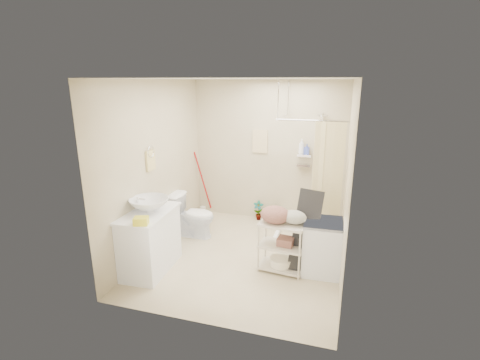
% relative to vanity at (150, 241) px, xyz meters
% --- Properties ---
extents(floor, '(3.20, 3.20, 0.00)m').
position_rel_vanity_xyz_m(floor, '(1.16, 0.72, -0.43)').
color(floor, beige).
rests_on(floor, ground).
extents(ceiling, '(2.80, 3.20, 0.04)m').
position_rel_vanity_xyz_m(ceiling, '(1.16, 0.72, 2.17)').
color(ceiling, silver).
rests_on(ceiling, ground).
extents(wall_back, '(2.80, 0.04, 2.60)m').
position_rel_vanity_xyz_m(wall_back, '(1.16, 2.32, 0.87)').
color(wall_back, '#C4B897').
rests_on(wall_back, ground).
extents(wall_front, '(2.80, 0.04, 2.60)m').
position_rel_vanity_xyz_m(wall_front, '(1.16, -0.88, 0.87)').
color(wall_front, '#C4B897').
rests_on(wall_front, ground).
extents(wall_left, '(0.04, 3.20, 2.60)m').
position_rel_vanity_xyz_m(wall_left, '(-0.24, 0.72, 0.87)').
color(wall_left, '#C4B897').
rests_on(wall_left, ground).
extents(wall_right, '(0.04, 3.20, 2.60)m').
position_rel_vanity_xyz_m(wall_right, '(2.56, 0.72, 0.87)').
color(wall_right, '#C4B897').
rests_on(wall_right, ground).
extents(vanity, '(0.59, 1.00, 0.86)m').
position_rel_vanity_xyz_m(vanity, '(0.00, 0.00, 0.00)').
color(vanity, silver).
rests_on(vanity, ground).
extents(sink, '(0.68, 0.68, 0.18)m').
position_rel_vanity_xyz_m(sink, '(0.01, 0.03, 0.52)').
color(sink, silver).
rests_on(sink, vanity).
extents(counter_basket, '(0.21, 0.18, 0.10)m').
position_rel_vanity_xyz_m(counter_basket, '(0.15, -0.40, 0.48)').
color(counter_basket, yellow).
rests_on(counter_basket, vanity).
extents(floor_basket, '(0.25, 0.21, 0.12)m').
position_rel_vanity_xyz_m(floor_basket, '(0.12, -0.17, -0.37)').
color(floor_basket, yellow).
rests_on(floor_basket, ground).
extents(toilet, '(0.73, 0.42, 0.75)m').
position_rel_vanity_xyz_m(toilet, '(0.12, 1.19, -0.06)').
color(toilet, white).
rests_on(toilet, ground).
extents(mop, '(0.15, 0.15, 1.26)m').
position_rel_vanity_xyz_m(mop, '(-0.15, 2.25, 0.20)').
color(mop, '#A10A0D').
rests_on(mop, ground).
extents(potted_plant_a, '(0.21, 0.16, 0.37)m').
position_rel_vanity_xyz_m(potted_plant_a, '(1.02, 2.19, -0.24)').
color(potted_plant_a, brown).
rests_on(potted_plant_a, ground).
extents(potted_plant_b, '(0.26, 0.25, 0.36)m').
position_rel_vanity_xyz_m(potted_plant_b, '(1.33, 2.14, -0.25)').
color(potted_plant_b, '#964228').
rests_on(potted_plant_b, ground).
extents(hanging_towel, '(0.28, 0.03, 0.42)m').
position_rel_vanity_xyz_m(hanging_towel, '(1.01, 2.30, 1.07)').
color(hanging_towel, beige).
rests_on(hanging_towel, wall_back).
extents(towel_ring, '(0.04, 0.22, 0.34)m').
position_rel_vanity_xyz_m(towel_ring, '(-0.22, 0.52, 1.04)').
color(towel_ring, '#DDC87B').
rests_on(towel_ring, wall_left).
extents(tp_holder, '(0.08, 0.12, 0.14)m').
position_rel_vanity_xyz_m(tp_holder, '(-0.20, 0.77, 0.29)').
color(tp_holder, white).
rests_on(tp_holder, wall_left).
extents(shower, '(1.10, 1.10, 2.10)m').
position_rel_vanity_xyz_m(shower, '(2.01, 1.77, 0.62)').
color(shower, white).
rests_on(shower, ground).
extents(shampoo_bottle_a, '(0.13, 0.13, 0.27)m').
position_rel_vanity_xyz_m(shampoo_bottle_a, '(1.78, 2.25, 1.02)').
color(shampoo_bottle_a, silver).
rests_on(shampoo_bottle_a, shower).
extents(shampoo_bottle_b, '(0.09, 0.09, 0.19)m').
position_rel_vanity_xyz_m(shampoo_bottle_b, '(1.87, 2.24, 0.98)').
color(shampoo_bottle_b, '#3C4CA6').
rests_on(shampoo_bottle_b, shower).
extents(washing_machine, '(0.53, 0.55, 0.75)m').
position_rel_vanity_xyz_m(washing_machine, '(2.30, 0.61, -0.06)').
color(washing_machine, silver).
rests_on(washing_machine, ground).
extents(laundry_rack, '(0.66, 0.43, 0.85)m').
position_rel_vanity_xyz_m(laundry_rack, '(1.76, 0.49, -0.00)').
color(laundry_rack, beige).
rests_on(laundry_rack, ground).
extents(ironing_board, '(0.35, 0.15, 1.18)m').
position_rel_vanity_xyz_m(ironing_board, '(2.07, 0.60, 0.16)').
color(ironing_board, black).
rests_on(ironing_board, ground).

